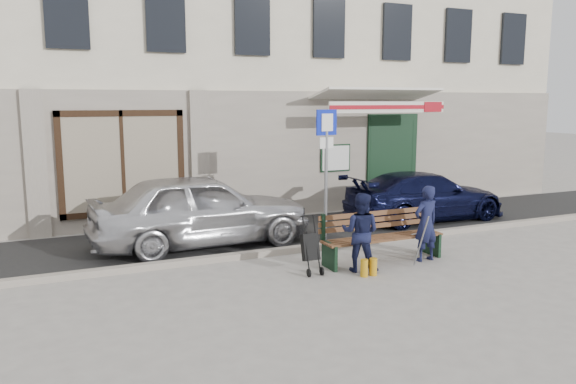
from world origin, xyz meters
TOP-DOWN VIEW (x-y plane):
  - ground at (0.00, 0.00)m, footprint 80.00×80.00m
  - asphalt_lane at (0.00, 3.10)m, footprint 60.00×3.20m
  - curb at (0.00, 1.50)m, footprint 60.00×0.18m
  - building at (0.01, 8.45)m, footprint 20.00×8.27m
  - car_silver at (-1.97, 2.77)m, footprint 4.55×2.00m
  - car_navy at (3.82, 2.98)m, footprint 4.19×1.74m
  - parking_sign at (0.42, 1.84)m, footprint 0.51×0.14m
  - bench at (0.75, 0.29)m, footprint 2.40×1.17m
  - man at (1.55, 0.00)m, footprint 0.55×0.38m
  - woman at (0.10, -0.07)m, footprint 0.85×0.85m
  - stroller at (-0.75, 0.17)m, footprint 0.29×0.42m

SIDE VIEW (x-z plane):
  - ground at x=0.00m, z-range 0.00..0.00m
  - asphalt_lane at x=0.00m, z-range 0.00..0.01m
  - curb at x=0.00m, z-range 0.00..0.12m
  - stroller at x=-0.75m, z-range -0.06..0.94m
  - bench at x=0.75m, z-range -0.03..0.95m
  - car_navy at x=3.82m, z-range 0.00..1.21m
  - woman at x=0.10m, z-range 0.00..1.39m
  - man at x=1.55m, z-range 0.00..1.42m
  - car_silver at x=-1.97m, z-range 0.00..1.52m
  - parking_sign at x=0.42m, z-range 0.48..3.27m
  - building at x=0.01m, z-range -0.03..9.97m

